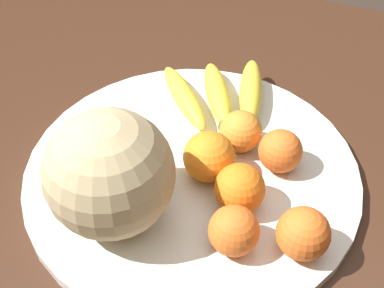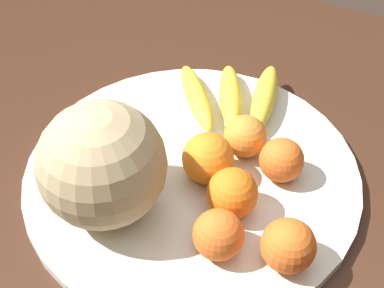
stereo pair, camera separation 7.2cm
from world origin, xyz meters
The scene contains 10 objects.
kitchen_table centered at (0.00, 0.00, 0.66)m, with size 1.64×1.03×0.74m.
fruit_bowl centered at (0.04, -0.05, 0.75)m, with size 0.47×0.47×0.02m.
melon centered at (-0.03, -0.16, 0.84)m, with size 0.16×0.16×0.16m.
banana_bunch centered at (0.03, 0.10, 0.77)m, with size 0.20×0.20×0.04m.
orange_front_left centered at (0.12, -0.09, 0.79)m, with size 0.07×0.07×0.07m.
orange_front_right centered at (0.21, -0.13, 0.79)m, with size 0.07×0.07×0.07m.
orange_mid_center centered at (0.06, -0.05, 0.79)m, with size 0.07×0.07×0.07m.
orange_back_left centered at (0.15, 0.00, 0.79)m, with size 0.06×0.06×0.06m.
orange_back_right centered at (0.09, 0.02, 0.79)m, with size 0.06×0.06×0.06m.
orange_top_small centered at (0.13, -0.15, 0.79)m, with size 0.06×0.06×0.06m.
Camera 1 is at (0.21, -0.53, 1.31)m, focal length 50.00 mm.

